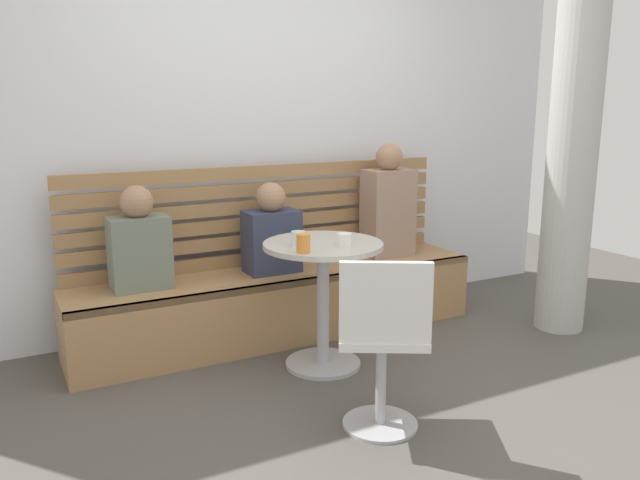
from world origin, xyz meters
name	(u,v)px	position (x,y,z in m)	size (l,w,h in m)	color
ground	(381,411)	(0.00, 0.00, 0.00)	(8.00, 8.00, 0.00)	#514C47
back_wall	(251,112)	(0.00, 1.64, 1.45)	(5.20, 0.10, 2.90)	silver
concrete_pillar	(575,120)	(1.75, 0.45, 1.40)	(0.32, 0.32, 2.80)	#B2B2AD
booth_bench	(281,303)	(0.00, 1.20, 0.22)	(2.70, 0.52, 0.44)	#A87C51
booth_backrest	(265,214)	(0.00, 1.44, 0.78)	(2.65, 0.04, 0.67)	#9A7249
cafe_table	(323,280)	(0.01, 0.63, 0.52)	(0.68, 0.68, 0.74)	#ADADB2
white_chair	(383,339)	(-0.11, -0.17, 0.46)	(0.55, 0.55, 0.85)	#ADADB2
person_adult	(388,206)	(0.86, 1.24, 0.80)	(0.34, 0.22, 0.79)	#9E7F6B
person_child_left	(271,233)	(-0.05, 1.21, 0.69)	(0.34, 0.22, 0.58)	#333851
person_child_middle	(139,244)	(-0.88, 1.23, 0.71)	(0.34, 0.22, 0.61)	slate
cup_ceramic_white	(344,240)	(0.07, 0.50, 0.78)	(0.08, 0.08, 0.07)	white
cup_tumbler_orange	(303,243)	(-0.20, 0.47, 0.79)	(0.07, 0.07, 0.10)	orange
cup_glass_short	(298,238)	(-0.14, 0.63, 0.78)	(0.08, 0.08, 0.08)	silver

